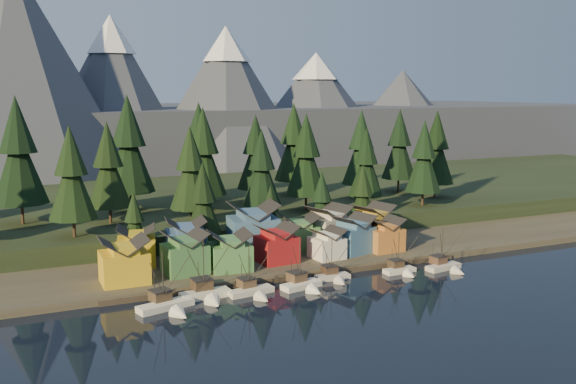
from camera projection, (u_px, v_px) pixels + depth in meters
name	position (u px, v px, depth m)	size (l,w,h in m)	color
ground	(330.00, 301.00, 119.76)	(500.00, 500.00, 0.00)	black
shore_strip	(252.00, 249.00, 155.54)	(400.00, 50.00, 1.50)	#3B352B
hillside	(193.00, 206.00, 200.06)	(420.00, 100.00, 6.00)	black
dock	(293.00, 275.00, 134.49)	(80.00, 4.00, 1.00)	#3F372D
mountain_ridge	(110.00, 117.00, 305.59)	(560.00, 190.00, 90.00)	#4B5061
boat_0	(168.00, 299.00, 114.31)	(11.10, 11.63, 11.68)	white
boat_1	(207.00, 287.00, 120.40)	(9.97, 10.77, 12.54)	silver
boat_2	(253.00, 285.00, 122.78)	(9.68, 10.33, 10.59)	silver
boat_3	(304.00, 278.00, 126.56)	(9.04, 9.65, 11.32)	white
boat_4	(334.00, 271.00, 132.45)	(7.50, 8.16, 9.90)	beige
boat_5	(402.00, 265.00, 137.30)	(7.44, 8.05, 9.79)	silver
boat_6	(447.00, 261.00, 139.79)	(8.96, 9.53, 10.50)	beige
house_front_0	(124.00, 259.00, 125.51)	(9.09, 8.60, 8.99)	gold
house_front_1	(185.00, 252.00, 131.83)	(8.94, 8.63, 8.74)	#3E7341
house_front_2	(230.00, 250.00, 134.83)	(9.13, 9.19, 8.12)	#478246
house_front_3	(277.00, 243.00, 140.75)	(8.74, 8.39, 8.28)	maroon
house_front_4	(327.00, 243.00, 144.09)	(7.22, 7.69, 6.76)	white
house_front_5	(353.00, 233.00, 148.76)	(9.97, 9.41, 8.81)	#3C688E
house_front_6	(384.00, 233.00, 150.77)	(8.04, 7.62, 7.80)	#B86E2F
house_back_0	(136.00, 245.00, 137.44)	(9.41, 9.16, 8.69)	gold
house_back_1	(186.00, 239.00, 141.63)	(9.50, 9.59, 9.44)	#3E5F94
house_back_2	(253.00, 226.00, 149.22)	(12.04, 11.26, 11.59)	#3B618C
house_back_3	(299.00, 232.00, 150.96)	(9.49, 8.74, 8.52)	#4D8246
house_back_4	(328.00, 225.00, 155.81)	(10.76, 10.50, 9.74)	beige
house_back_5	(373.00, 222.00, 159.03)	(10.00, 10.08, 9.45)	#AF8E2D
tree_hill_1	(19.00, 154.00, 156.50)	(13.65, 13.65, 31.80)	#332319
tree_hill_2	(71.00, 176.00, 143.22)	(10.93, 10.93, 25.46)	#332319
tree_hill_3	(108.00, 168.00, 158.10)	(10.93, 10.93, 25.45)	#332319
tree_hill_4	(129.00, 148.00, 174.30)	(13.67, 13.67, 31.85)	#332319
tree_hill_5	(191.00, 171.00, 156.62)	(10.53, 10.53, 24.52)	#332319
tree_hill_6	(204.00, 155.00, 173.02)	(12.23, 12.23, 28.50)	#332319
tree_hill_7	(262.00, 171.00, 162.33)	(10.02, 10.02, 23.34)	#332319
tree_hill_8	(256.00, 155.00, 186.93)	(11.15, 11.15, 25.98)	#332319
tree_hill_9	(306.00, 158.00, 174.90)	(11.48, 11.48, 26.75)	#332319
tree_hill_10	(294.00, 145.00, 200.43)	(12.45, 12.45, 29.00)	#332319
tree_hill_11	(366.00, 165.00, 177.34)	(9.77, 9.77, 22.76)	#332319
tree_hill_12	(361.00, 150.00, 194.62)	(11.64, 11.64, 27.11)	#332319
tree_hill_13	(424.00, 159.00, 182.80)	(10.55, 10.55, 24.57)	#332319
tree_hill_14	(399.00, 147.00, 207.42)	(11.58, 11.58, 26.98)	#332319
tree_hill_15	(199.00, 147.00, 189.84)	(12.68, 12.68, 29.53)	#332319
tree_hill_17	(436.00, 150.00, 196.50)	(11.56, 11.56, 26.93)	#332319
tree_shore_0	(134.00, 222.00, 142.58)	(6.56, 6.56, 15.29)	#332319
tree_shore_1	(203.00, 203.00, 148.65)	(9.10, 9.10, 21.19)	#332319
tree_shore_2	(271.00, 212.00, 156.21)	(6.27, 6.27, 14.60)	#332319
tree_shore_3	(322.00, 202.00, 161.73)	(7.47, 7.47, 17.39)	#332319
tree_shore_4	(363.00, 196.00, 166.57)	(7.93, 7.93, 18.48)	#332319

